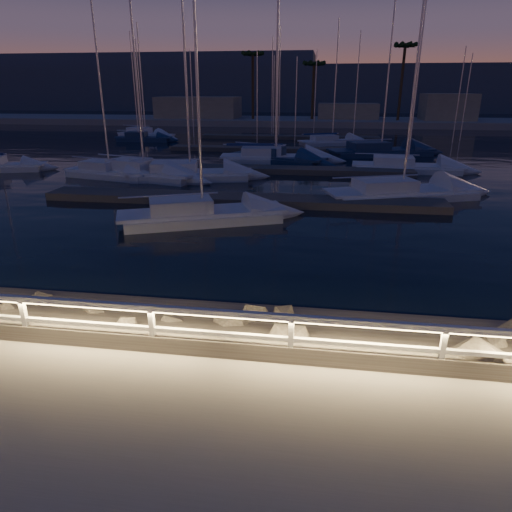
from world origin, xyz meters
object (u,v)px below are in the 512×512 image
object	(u,v)px
sailboat_b	(198,213)
sailboat_k	(330,141)
sailboat_d	(398,191)
sailboat_g	(273,157)
sailboat_h	(404,166)
sailboat_a	(108,172)
guard_rail	(104,314)
sailboat_c	(187,173)
sailboat_i	(142,138)
sailboat_j	(274,157)
sailboat_f	(142,172)
sailboat_m	(144,134)
sailboat_l	(378,151)

from	to	relation	value
sailboat_b	sailboat_k	world-z (taller)	sailboat_b
sailboat_d	sailboat_g	xyz separation A→B (m)	(-8.65, 12.38, 0.03)
sailboat_h	sailboat_k	world-z (taller)	sailboat_h
sailboat_a	sailboat_h	distance (m)	21.89
guard_rail	sailboat_c	world-z (taller)	sailboat_c
guard_rail	sailboat_d	bearing A→B (deg)	64.27
sailboat_b	sailboat_i	xyz separation A→B (m)	(-15.79, 32.75, -0.03)
sailboat_c	sailboat_j	xyz separation A→B (m)	(5.11, 8.40, 0.02)
sailboat_c	sailboat_d	distance (m)	14.20
guard_rail	sailboat_j	distance (m)	30.66
sailboat_h	sailboat_g	bearing A→B (deg)	168.47
sailboat_f	sailboat_i	xyz separation A→B (m)	(-8.93, 22.54, -0.05)
sailboat_f	sailboat_k	size ratio (longest dim) A/B	1.11
sailboat_f	sailboat_a	bearing A→B (deg)	-162.38
sailboat_d	sailboat_i	xyz separation A→B (m)	(-25.82, 26.35, -0.02)
guard_rail	sailboat_g	xyz separation A→B (m)	(0.18, 30.70, -0.91)
sailboat_c	sailboat_h	xyz separation A→B (m)	(15.38, 5.58, -0.03)
sailboat_f	sailboat_j	bearing A→B (deg)	62.09
sailboat_i	sailboat_j	distance (m)	22.26
sailboat_k	sailboat_a	bearing A→B (deg)	-149.30
sailboat_d	sailboat_h	world-z (taller)	sailboat_d
sailboat_i	sailboat_k	xyz separation A→B (m)	(22.09, -0.44, -0.01)
sailboat_d	sailboat_k	xyz separation A→B (m)	(-3.73, 25.91, -0.02)
guard_rail	sailboat_b	world-z (taller)	sailboat_b
sailboat_b	sailboat_m	world-z (taller)	sailboat_m
sailboat_g	sailboat_h	world-z (taller)	sailboat_g
sailboat_b	sailboat_h	xyz separation A→B (m)	(11.77, 15.91, -0.03)
sailboat_a	sailboat_h	world-z (taller)	sailboat_h
sailboat_c	sailboat_j	distance (m)	9.83
sailboat_k	sailboat_m	bearing A→B (deg)	146.15
sailboat_a	sailboat_g	xyz separation A→B (m)	(10.73, 8.61, 0.04)
sailboat_f	sailboat_l	distance (m)	22.58
guard_rail	sailboat_b	bearing A→B (deg)	95.72
sailboat_c	sailboat_i	bearing A→B (deg)	106.55
sailboat_m	sailboat_j	bearing A→B (deg)	-22.98
sailboat_i	sailboat_m	distance (m)	3.74
sailboat_j	sailboat_k	xyz separation A→B (m)	(4.81, 13.58, -0.06)
sailboat_d	sailboat_k	world-z (taller)	sailboat_d
sailboat_d	sailboat_m	distance (m)	40.25
sailboat_f	sailboat_l	size ratio (longest dim) A/B	0.85
guard_rail	sailboat_b	distance (m)	12.01
guard_rail	sailboat_l	world-z (taller)	sailboat_l
sailboat_d	sailboat_i	distance (m)	36.89
sailboat_b	sailboat_d	xyz separation A→B (m)	(10.03, 6.41, -0.01)
sailboat_a	sailboat_k	world-z (taller)	sailboat_k
sailboat_l	sailboat_f	bearing A→B (deg)	-160.48
guard_rail	sailboat_k	world-z (taller)	sailboat_k
sailboat_h	sailboat_l	xyz separation A→B (m)	(-1.07, 8.50, 0.05)
sailboat_d	sailboat_m	size ratio (longest dim) A/B	1.12
sailboat_c	sailboat_h	size ratio (longest dim) A/B	1.05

